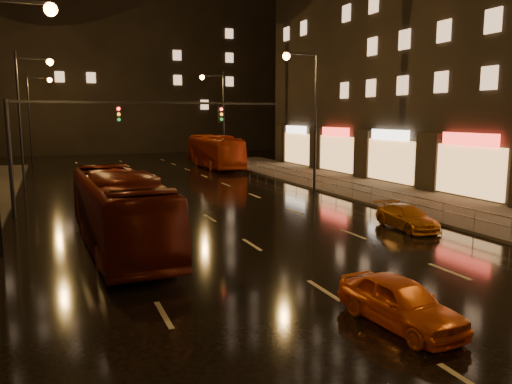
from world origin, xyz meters
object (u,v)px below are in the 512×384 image
Objects in this scene: bus_curb at (215,152)px; taxi_near at (400,302)px; taxi_far at (407,217)px; bus_red at (120,210)px.

taxi_near is (-7.66, -39.77, -1.05)m from bus_curb.
bus_curb is at bearing 73.81° from taxi_near.
bus_curb is 3.15× the size of taxi_far.
bus_red is 2.93× the size of taxi_far.
bus_red is at bearing 112.79° from taxi_near.
bus_red is at bearing 177.48° from taxi_far.
bus_red is at bearing -113.40° from bus_curb.
taxi_far is (13.15, -1.59, -1.01)m from bus_red.
taxi_near is at bearing -99.77° from bus_curb.
bus_curb is 40.52m from taxi_near.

